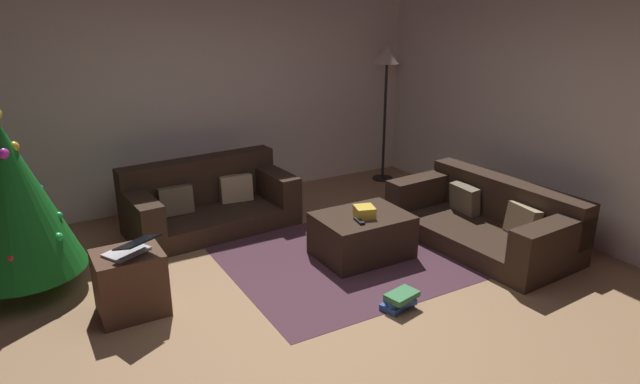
% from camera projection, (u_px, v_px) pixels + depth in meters
% --- Properties ---
extents(ground_plane, '(6.40, 6.40, 0.00)m').
position_uv_depth(ground_plane, '(316.00, 318.00, 4.45)').
color(ground_plane, '#93704C').
extents(rear_partition, '(6.40, 0.12, 2.60)m').
position_uv_depth(rear_partition, '(184.00, 97.00, 6.59)').
color(rear_partition, silver).
rests_on(rear_partition, ground_plane).
extents(corner_partition, '(0.12, 6.40, 2.60)m').
position_uv_depth(corner_partition, '(592.00, 117.00, 5.50)').
color(corner_partition, silver).
rests_on(corner_partition, ground_plane).
extents(couch_left, '(1.84, 1.00, 0.73)m').
position_uv_depth(couch_left, '(208.00, 202.00, 6.16)').
color(couch_left, '#332319').
rests_on(couch_left, ground_plane).
extents(couch_right, '(1.09, 1.93, 0.64)m').
position_uv_depth(couch_right, '(487.00, 220.00, 5.75)').
color(couch_right, '#332319').
rests_on(couch_right, ground_plane).
extents(ottoman, '(0.87, 0.66, 0.43)m').
position_uv_depth(ottoman, '(362.00, 235.00, 5.46)').
color(ottoman, '#332319').
rests_on(ottoman, ground_plane).
extents(gift_box, '(0.23, 0.23, 0.10)m').
position_uv_depth(gift_box, '(364.00, 212.00, 5.33)').
color(gift_box, gold).
rests_on(gift_box, ottoman).
extents(tv_remote, '(0.08, 0.17, 0.02)m').
position_uv_depth(tv_remote, '(359.00, 221.00, 5.21)').
color(tv_remote, black).
rests_on(tv_remote, ottoman).
extents(christmas_tree, '(1.02, 1.02, 1.61)m').
position_uv_depth(christmas_tree, '(12.00, 198.00, 4.57)').
color(christmas_tree, brown).
rests_on(christmas_tree, ground_plane).
extents(side_table, '(0.52, 0.44, 0.53)m').
position_uv_depth(side_table, '(130.00, 283.00, 4.45)').
color(side_table, '#4C3323').
rests_on(side_table, ground_plane).
extents(laptop, '(0.45, 0.47, 0.17)m').
position_uv_depth(laptop, '(130.00, 248.00, 4.32)').
color(laptop, silver).
rests_on(laptop, side_table).
extents(book_stack, '(0.32, 0.26, 0.15)m').
position_uv_depth(book_stack, '(399.00, 300.00, 4.56)').
color(book_stack, '#2D5193').
rests_on(book_stack, ground_plane).
extents(corner_lamp, '(0.36, 0.36, 1.84)m').
position_uv_depth(corner_lamp, '(387.00, 65.00, 7.31)').
color(corner_lamp, black).
rests_on(corner_lamp, ground_plane).
extents(area_rug, '(2.60, 2.00, 0.01)m').
position_uv_depth(area_rug, '(361.00, 255.00, 5.53)').
color(area_rug, '#442834').
rests_on(area_rug, ground_plane).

